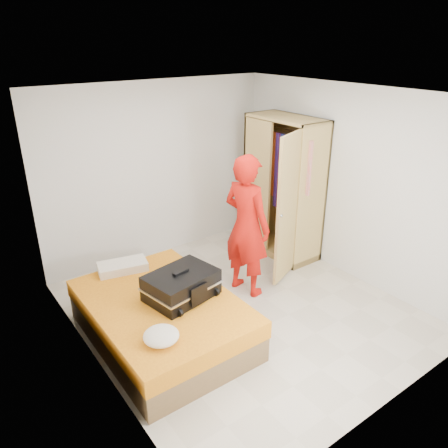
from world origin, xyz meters
TOP-DOWN VIEW (x-y plane):
  - room at (0.00, 0.00)m, footprint 4.00×4.02m
  - bed at (-1.05, 0.08)m, footprint 1.42×2.02m
  - wardrobe at (1.45, 0.85)m, footprint 1.13×1.40m
  - person at (0.34, 0.33)m, footprint 0.58×0.76m
  - suitcase at (-0.83, -0.00)m, footprint 0.84×0.68m
  - round_cushion at (-1.39, -0.54)m, footprint 0.34×0.34m
  - pillow at (-1.11, 0.93)m, footprint 0.63×0.42m

SIDE VIEW (x-z plane):
  - bed at x=-1.05m, z-range 0.00..0.50m
  - pillow at x=-1.11m, z-range 0.50..0.61m
  - round_cushion at x=-1.39m, z-range 0.50..0.63m
  - suitcase at x=-0.83m, z-range 0.48..0.81m
  - person at x=0.34m, z-range 0.00..1.86m
  - wardrobe at x=1.45m, z-range -0.05..2.05m
  - room at x=0.00m, z-range 0.00..2.60m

